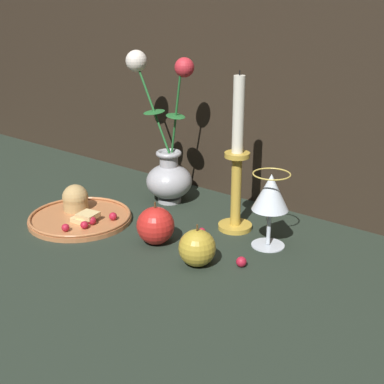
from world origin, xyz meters
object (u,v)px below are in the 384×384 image
(plate_with_pastries, at_px, (79,213))
(apple_near_glass, at_px, (156,226))
(wine_glass, at_px, (271,195))
(candlestick, at_px, (237,169))
(vase, at_px, (167,161))
(apple_beside_vase, at_px, (197,248))

(plate_with_pastries, bearing_deg, apple_near_glass, 4.38)
(wine_glass, distance_m, apple_near_glass, 0.23)
(apple_near_glass, bearing_deg, candlestick, 61.64)
(plate_with_pastries, bearing_deg, wine_glass, 20.21)
(wine_glass, xyz_separation_m, apple_near_glass, (-0.18, -0.13, -0.07))
(vase, xyz_separation_m, apple_near_glass, (0.13, -0.19, -0.06))
(vase, height_order, apple_near_glass, vase)
(plate_with_pastries, xyz_separation_m, apple_near_glass, (0.21, 0.02, 0.02))
(plate_with_pastries, relative_size, candlestick, 0.68)
(vase, relative_size, wine_glass, 2.31)
(plate_with_pastries, distance_m, wine_glass, 0.43)
(vase, relative_size, apple_near_glass, 3.97)
(vase, bearing_deg, plate_with_pastries, -110.42)
(candlestick, height_order, apple_near_glass, candlestick)
(plate_with_pastries, xyz_separation_m, candlestick, (0.30, 0.17, 0.12))
(vase, bearing_deg, wine_glass, -11.17)
(wine_glass, relative_size, apple_near_glass, 1.72)
(plate_with_pastries, bearing_deg, candlestick, 30.24)
(apple_beside_vase, bearing_deg, plate_with_pastries, 179.07)
(apple_beside_vase, distance_m, apple_near_glass, 0.12)
(vase, distance_m, apple_near_glass, 0.24)
(apple_beside_vase, xyz_separation_m, apple_near_glass, (-0.12, 0.02, 0.00))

